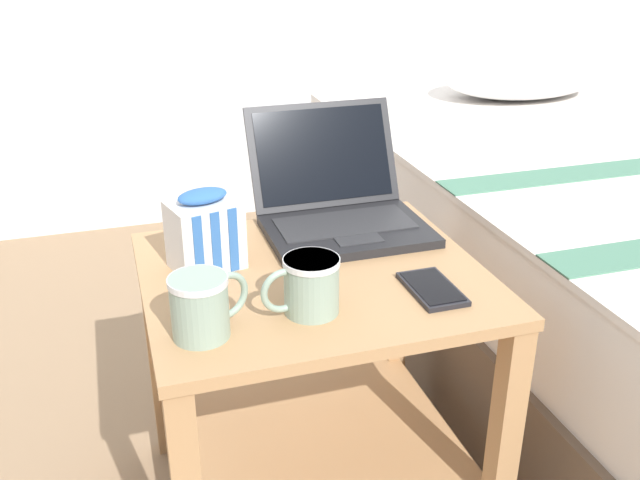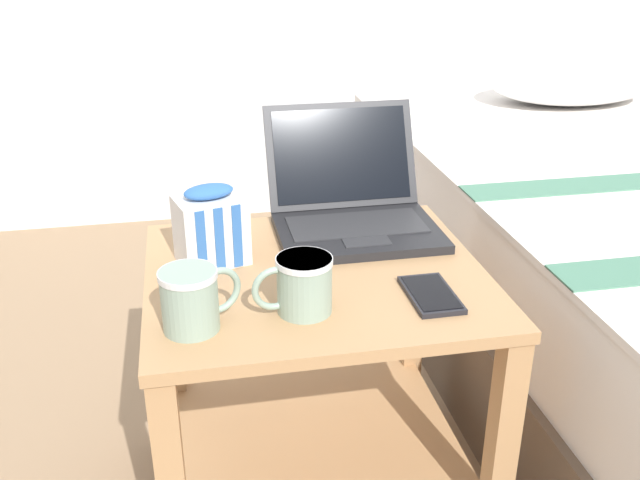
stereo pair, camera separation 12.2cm
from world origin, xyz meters
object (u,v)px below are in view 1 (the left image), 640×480
(laptop, at_px, (339,205))
(snack_bag, at_px, (205,232))
(mug_front_right, at_px, (201,303))
(cell_phone, at_px, (432,289))
(bed, at_px, (635,238))
(mug_front_left, at_px, (310,283))

(laptop, relative_size, snack_bag, 2.20)
(mug_front_right, bearing_deg, cell_phone, 3.41)
(laptop, relative_size, mug_front_right, 2.58)
(laptop, relative_size, cell_phone, 2.42)
(bed, bearing_deg, mug_front_left, -154.51)
(bed, distance_m, snack_bag, 1.34)
(laptop, height_order, snack_bag, laptop)
(bed, relative_size, mug_front_left, 14.42)
(mug_front_right, xyz_separation_m, cell_phone, (0.40, 0.02, -0.05))
(mug_front_left, bearing_deg, bed, 25.49)
(mug_front_left, bearing_deg, laptop, 63.83)
(mug_front_right, xyz_separation_m, snack_bag, (0.04, 0.23, 0.01))
(bed, distance_m, cell_phone, 1.09)
(bed, distance_m, mug_front_left, 1.29)
(cell_phone, bearing_deg, bed, 30.39)
(laptop, distance_m, cell_phone, 0.33)
(snack_bag, relative_size, cell_phone, 1.10)
(mug_front_left, xyz_separation_m, mug_front_right, (-0.18, -0.02, 0.00))
(mug_front_left, distance_m, mug_front_right, 0.18)
(bed, height_order, cell_phone, bed)
(mug_front_left, height_order, cell_phone, mug_front_left)
(bed, bearing_deg, laptop, -167.55)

